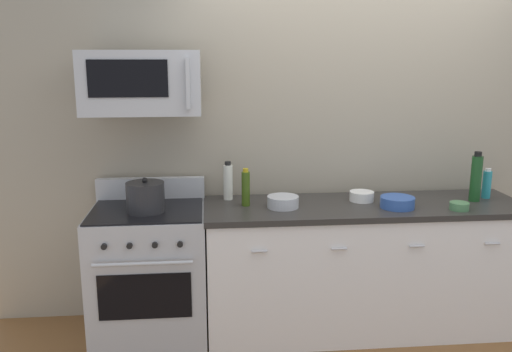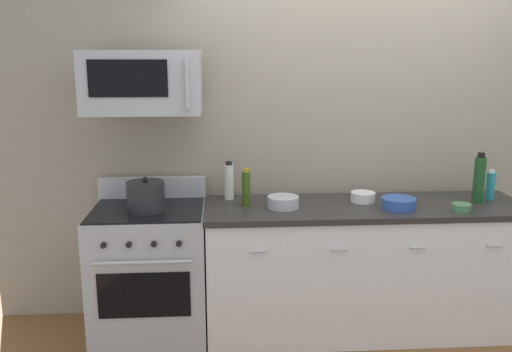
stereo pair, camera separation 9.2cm
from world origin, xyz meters
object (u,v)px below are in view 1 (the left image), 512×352
Objects in this scene: bottle_dish_soap at (487,184)px; bowl_steel_prep at (283,201)px; microwave at (142,82)px; bowl_green_glaze at (459,206)px; range_oven at (150,273)px; bottle_wine_green at (476,178)px; stockpot at (145,197)px; bottle_vinegar_white at (228,181)px; bowl_blue_mixing at (397,202)px; bottle_olive_oil at (246,188)px; bowl_white_ceramic at (361,196)px.

bottle_dish_soap reaches higher than bowl_steel_prep.
microwave reaches higher than bowl_green_glaze.
range_oven is 4.97× the size of bottle_dish_soap.
bottle_wine_green is 0.32m from bowl_green_glaze.
bowl_green_glaze is 2.06m from stockpot.
bowl_blue_mixing is at bearing -15.93° from bottle_vinegar_white.
range_oven is at bearing -178.25° from bottle_dish_soap.
range_oven is at bearing 174.45° from bowl_green_glaze.
range_oven is 4.16× the size of bottle_olive_oil.
microwave is 3.51× the size of bowl_steel_prep.
stockpot is (-2.39, -0.13, -0.00)m from bottle_dish_soap.
microwave is 0.97m from bottle_olive_oil.
bottle_olive_oil is at bearing 178.95° from bottle_wine_green.
bowl_steel_prep reaches higher than bowl_white_ceramic.
bottle_olive_oil is at bearing 7.59° from stockpot.
bottle_olive_oil reaches higher than stockpot.
bottle_dish_soap is 0.87× the size of stockpot.
bowl_green_glaze is (-0.21, -0.21, -0.14)m from bottle_wine_green.
bottle_vinegar_white is 0.44m from bowl_steel_prep.
range_oven is 0.87m from bottle_olive_oil.
bowl_steel_prep is at bearing 1.28° from stockpot.
bowl_green_glaze is 0.55× the size of bowl_blue_mixing.
bottle_olive_oil is 0.82m from bowl_white_ceramic.
bowl_blue_mixing is (-0.60, -0.12, -0.13)m from bottle_wine_green.
stockpot is at bearing -174.79° from bowl_white_ceramic.
bowl_steel_prep is at bearing 174.15° from bowl_blue_mixing.
bowl_steel_prep is (-1.36, -0.04, -0.13)m from bottle_wine_green.
bottle_dish_soap reaches higher than bowl_blue_mixing.
bottle_vinegar_white is at bearing 122.84° from bottle_olive_oil.
microwave is at bearing 175.08° from bowl_steel_prep.
microwave is at bearing 174.66° from bowl_blue_mixing.
bottle_olive_oil is 0.27m from bowl_steel_prep.
bottle_wine_green reaches higher than range_oven.
stockpot is (-2.27, -0.06, -0.07)m from bottle_wine_green.
bowl_white_ceramic is at bearing 1.42° from microwave.
bottle_wine_green is (2.27, 0.01, 0.62)m from range_oven.
bottle_wine_green is at bearing -6.75° from bottle_vinegar_white.
bowl_green_glaze is (0.58, -0.28, -0.01)m from bowl_white_ceramic.
bottle_wine_green is at bearing 44.63° from bowl_green_glaze.
stockpot is (-0.66, -0.09, -0.02)m from bottle_olive_oil.
bowl_blue_mixing is (1.67, -0.16, -0.79)m from microwave.
stockpot is (-0.90, -0.02, 0.06)m from bowl_steel_prep.
bottle_vinegar_white is 1.29× the size of bowl_steel_prep.
stockpot is (-1.67, 0.06, 0.06)m from bowl_blue_mixing.
bottle_wine_green is 2.06× the size of bowl_white_ceramic.
bottle_dish_soap is (1.84, -0.14, -0.03)m from bottle_vinegar_white.
bottle_wine_green reaches higher than bowl_blue_mixing.
bottle_wine_green is 1.37m from bowl_steel_prep.
bowl_white_ceramic is (0.57, 0.11, -0.01)m from bowl_steel_prep.
bottle_vinegar_white is 1.61× the size of bowl_white_ceramic.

